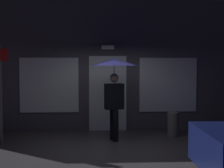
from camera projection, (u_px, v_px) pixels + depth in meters
The scene contains 5 objects.
ground_plane at pixel (111, 148), 7.91m from camera, with size 18.00×18.00×0.00m, color #423F44.
building_facade at pixel (108, 66), 10.14m from camera, with size 10.65×0.48×3.85m.
person_with_umbrella at pixel (114, 75), 8.61m from camera, with size 1.21×1.21×2.10m.
street_sign_post at pixel (0, 88), 8.29m from camera, with size 0.40×0.07×2.43m.
sidewalk_bollard at pixel (173, 124), 9.25m from camera, with size 0.30×0.30×0.65m, color slate.
Camera 1 is at (-0.39, -7.80, 1.93)m, focal length 54.53 mm.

